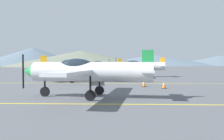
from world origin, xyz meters
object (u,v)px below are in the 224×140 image
airplane_mid (78,67)px  traffic_cone_side (144,83)px  airplane_far (137,66)px  traffic_cone_front (164,85)px  airplane_near (87,71)px  airplane_back (101,65)px

airplane_mid → traffic_cone_side: airplane_mid is taller
airplane_far → traffic_cone_front: bearing=-85.8°
airplane_near → airplane_mid: bearing=103.2°
airplane_near → airplane_far: bearing=77.7°
airplane_near → traffic_cone_front: (5.71, 5.26, -1.35)m
airplane_near → airplane_far: same height
airplane_mid → airplane_back: bearing=87.9°
airplane_back → traffic_cone_front: 27.56m
airplane_far → traffic_cone_side: airplane_far is taller
traffic_cone_front → airplane_near: bearing=-137.3°
airplane_near → airplane_mid: size_ratio=1.00×
airplane_mid → airplane_back: same height
traffic_cone_side → traffic_cone_front: bearing=-39.3°
airplane_mid → airplane_far: (7.22, 9.48, 0.00)m
airplane_near → traffic_cone_side: size_ratio=16.52×
airplane_mid → airplane_back: 20.37m
airplane_far → airplane_back: same height
traffic_cone_front → traffic_cone_side: 2.00m
airplane_mid → airplane_back: size_ratio=1.01×
airplane_mid → traffic_cone_front: airplane_mid is taller
airplane_back → traffic_cone_side: airplane_back is taller
airplane_near → airplane_mid: 11.67m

